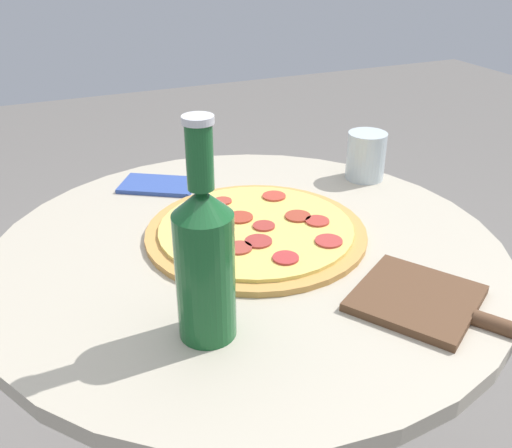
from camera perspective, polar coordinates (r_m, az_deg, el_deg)
table at (r=1.04m, az=-0.75°, el=-13.05°), size 0.81×0.81×0.78m
pizza at (r=0.93m, az=0.02°, el=-0.68°), size 0.36×0.36×0.02m
beer_bottle at (r=0.66m, az=-5.17°, el=-3.42°), size 0.07×0.07×0.28m
pizza_paddle at (r=0.80m, az=16.96°, el=-7.54°), size 0.21×0.26×0.02m
drinking_glass at (r=1.15m, az=10.94°, el=6.71°), size 0.08×0.08×0.09m
napkin at (r=1.12m, az=-9.74°, el=3.86°), size 0.17×0.15×0.01m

